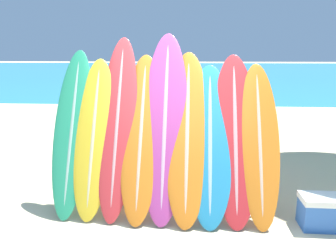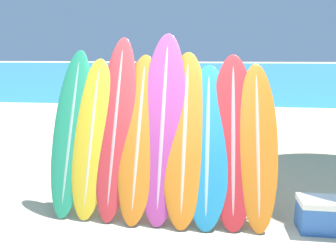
{
  "view_description": "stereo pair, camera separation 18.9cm",
  "coord_description": "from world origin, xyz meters",
  "px_view_note": "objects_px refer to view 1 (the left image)",
  "views": [
    {
      "loc": [
        0.28,
        -3.69,
        2.04
      ],
      "look_at": [
        -0.1,
        1.16,
        0.96
      ],
      "focal_mm": 35.0,
      "sensor_mm": 36.0,
      "label": 1
    },
    {
      "loc": [
        0.47,
        -3.67,
        2.04
      ],
      "look_at": [
        -0.1,
        1.16,
        0.96
      ],
      "focal_mm": 35.0,
      "sensor_mm": 36.0,
      "label": 2
    }
  ],
  "objects_px": {
    "person_mid_beach": "(103,100)",
    "cooler_box": "(321,212)",
    "surfboard_slot_0": "(72,130)",
    "surfboard_slot_7": "(235,136)",
    "surfboard_slot_1": "(94,136)",
    "person_near_water": "(132,87)",
    "surfboard_slot_8": "(259,142)",
    "surfboard_slot_2": "(118,124)",
    "surfboard_slot_5": "(187,133)",
    "surfboard_slot_3": "(141,134)",
    "surfboard_slot_6": "(210,141)",
    "surfboard_slot_4": "(165,122)",
    "surfboard_rack": "(163,173)"
  },
  "relations": [
    {
      "from": "person_mid_beach",
      "to": "cooler_box",
      "type": "relative_size",
      "value": 3.62
    },
    {
      "from": "surfboard_slot_0",
      "to": "surfboard_slot_7",
      "type": "bearing_deg",
      "value": -0.08
    },
    {
      "from": "surfboard_slot_1",
      "to": "person_near_water",
      "type": "bearing_deg",
      "value": 96.21
    },
    {
      "from": "surfboard_slot_8",
      "to": "person_near_water",
      "type": "height_order",
      "value": "surfboard_slot_8"
    },
    {
      "from": "person_near_water",
      "to": "person_mid_beach",
      "type": "height_order",
      "value": "person_near_water"
    },
    {
      "from": "person_near_water",
      "to": "person_mid_beach",
      "type": "relative_size",
      "value": 1.02
    },
    {
      "from": "surfboard_slot_7",
      "to": "surfboard_slot_8",
      "type": "xyz_separation_m",
      "value": [
        0.3,
        -0.04,
        -0.06
      ]
    },
    {
      "from": "surfboard_slot_2",
      "to": "cooler_box",
      "type": "height_order",
      "value": "surfboard_slot_2"
    },
    {
      "from": "surfboard_slot_5",
      "to": "surfboard_slot_1",
      "type": "bearing_deg",
      "value": -178.29
    },
    {
      "from": "surfboard_slot_5",
      "to": "surfboard_slot_7",
      "type": "height_order",
      "value": "surfboard_slot_5"
    },
    {
      "from": "surfboard_slot_3",
      "to": "surfboard_slot_6",
      "type": "xyz_separation_m",
      "value": [
        0.88,
        -0.03,
        -0.07
      ]
    },
    {
      "from": "surfboard_slot_5",
      "to": "cooler_box",
      "type": "xyz_separation_m",
      "value": [
        1.61,
        -0.37,
        -0.84
      ]
    },
    {
      "from": "surfboard_slot_6",
      "to": "person_near_water",
      "type": "height_order",
      "value": "surfboard_slot_6"
    },
    {
      "from": "person_mid_beach",
      "to": "surfboard_slot_5",
      "type": "bearing_deg",
      "value": 8.99
    },
    {
      "from": "surfboard_slot_4",
      "to": "surfboard_slot_7",
      "type": "distance_m",
      "value": 0.91
    },
    {
      "from": "surfboard_slot_2",
      "to": "surfboard_slot_7",
      "type": "distance_m",
      "value": 1.52
    },
    {
      "from": "surfboard_slot_8",
      "to": "surfboard_slot_7",
      "type": "bearing_deg",
      "value": 172.06
    },
    {
      "from": "surfboard_slot_0",
      "to": "surfboard_slot_4",
      "type": "height_order",
      "value": "surfboard_slot_4"
    },
    {
      "from": "surfboard_slot_1",
      "to": "surfboard_slot_7",
      "type": "height_order",
      "value": "surfboard_slot_7"
    },
    {
      "from": "surfboard_slot_4",
      "to": "person_mid_beach",
      "type": "xyz_separation_m",
      "value": [
        -1.76,
        3.41,
        -0.2
      ]
    },
    {
      "from": "surfboard_rack",
      "to": "surfboard_slot_0",
      "type": "bearing_deg",
      "value": 178.41
    },
    {
      "from": "surfboard_slot_6",
      "to": "person_mid_beach",
      "type": "relative_size",
      "value": 1.08
    },
    {
      "from": "surfboard_slot_3",
      "to": "cooler_box",
      "type": "relative_size",
      "value": 4.19
    },
    {
      "from": "surfboard_slot_7",
      "to": "person_mid_beach",
      "type": "distance_m",
      "value": 4.38
    },
    {
      "from": "surfboard_slot_0",
      "to": "surfboard_slot_6",
      "type": "relative_size",
      "value": 1.1
    },
    {
      "from": "surfboard_slot_2",
      "to": "surfboard_rack",
      "type": "bearing_deg",
      "value": -6.9
    },
    {
      "from": "surfboard_slot_4",
      "to": "person_near_water",
      "type": "bearing_deg",
      "value": 104.31
    },
    {
      "from": "surfboard_slot_7",
      "to": "surfboard_slot_8",
      "type": "distance_m",
      "value": 0.3
    },
    {
      "from": "surfboard_slot_6",
      "to": "person_near_water",
      "type": "relative_size",
      "value": 1.05
    },
    {
      "from": "surfboard_rack",
      "to": "surfboard_slot_7",
      "type": "height_order",
      "value": "surfboard_slot_7"
    },
    {
      "from": "person_mid_beach",
      "to": "surfboard_slot_4",
      "type": "bearing_deg",
      "value": 5.73
    },
    {
      "from": "surfboard_slot_5",
      "to": "surfboard_slot_8",
      "type": "distance_m",
      "value": 0.91
    },
    {
      "from": "person_near_water",
      "to": "cooler_box",
      "type": "bearing_deg",
      "value": -79.22
    },
    {
      "from": "surfboard_slot_5",
      "to": "cooler_box",
      "type": "relative_size",
      "value": 4.27
    },
    {
      "from": "person_mid_beach",
      "to": "person_near_water",
      "type": "bearing_deg",
      "value": 155.66
    },
    {
      "from": "surfboard_slot_0",
      "to": "surfboard_slot_5",
      "type": "bearing_deg",
      "value": -0.01
    },
    {
      "from": "surfboard_rack",
      "to": "surfboard_slot_7",
      "type": "xyz_separation_m",
      "value": [
        0.92,
        0.03,
        0.51
      ]
    },
    {
      "from": "surfboard_rack",
      "to": "surfboard_slot_6",
      "type": "relative_size",
      "value": 1.44
    },
    {
      "from": "surfboard_slot_5",
      "to": "surfboard_slot_6",
      "type": "bearing_deg",
      "value": -8.8
    },
    {
      "from": "surfboard_slot_2",
      "to": "person_near_water",
      "type": "xyz_separation_m",
      "value": [
        -1.01,
        6.4,
        -0.15
      ]
    },
    {
      "from": "surfboard_slot_2",
      "to": "surfboard_slot_7",
      "type": "xyz_separation_m",
      "value": [
        1.52,
        -0.04,
        -0.12
      ]
    },
    {
      "from": "surfboard_slot_6",
      "to": "surfboard_slot_4",
      "type": "bearing_deg",
      "value": 169.41
    },
    {
      "from": "surfboard_slot_6",
      "to": "cooler_box",
      "type": "bearing_deg",
      "value": -13.77
    },
    {
      "from": "person_near_water",
      "to": "surfboard_slot_2",
      "type": "bearing_deg",
      "value": -97.67
    },
    {
      "from": "surfboard_slot_0",
      "to": "surfboard_slot_5",
      "type": "relative_size",
      "value": 1.01
    },
    {
      "from": "cooler_box",
      "to": "surfboard_slot_8",
      "type": "bearing_deg",
      "value": 155.3
    },
    {
      "from": "surfboard_slot_6",
      "to": "cooler_box",
      "type": "height_order",
      "value": "surfboard_slot_6"
    },
    {
      "from": "surfboard_slot_5",
      "to": "surfboard_slot_4",
      "type": "bearing_deg",
      "value": 167.64
    },
    {
      "from": "surfboard_slot_0",
      "to": "surfboard_slot_8",
      "type": "bearing_deg",
      "value": -1.05
    },
    {
      "from": "surfboard_slot_2",
      "to": "surfboard_slot_5",
      "type": "height_order",
      "value": "surfboard_slot_2"
    }
  ]
}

